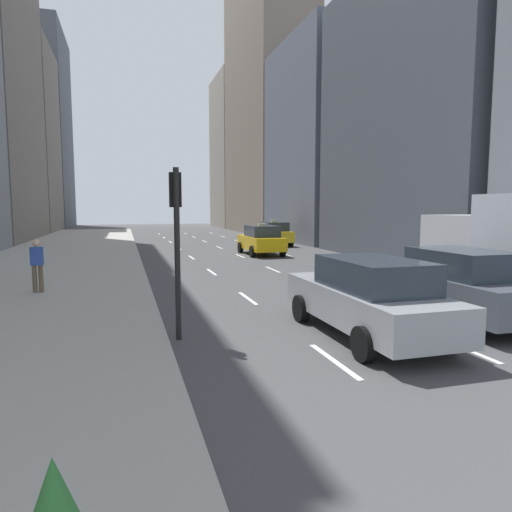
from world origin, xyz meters
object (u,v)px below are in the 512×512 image
Objects in this scene: taxi_second at (261,240)px; sedan_silver_behind at (368,297)px; sedan_black_near at (455,284)px; traffic_light_pole at (176,225)px; taxi_lead at (273,234)px; pedestrian_far_walking at (37,263)px.

taxi_second is 0.90× the size of sedan_silver_behind.
sedan_black_near is 1.30× the size of traffic_light_pole.
taxi_lead is 0.90× the size of sedan_silver_behind.
sedan_silver_behind is at bearing -14.37° from traffic_light_pole.
taxi_lead is 2.67× the size of pedestrian_far_walking.
sedan_black_near is at bearing 13.43° from sedan_silver_behind.
taxi_second is at bearing 90.00° from sedan_black_near.
taxi_second reaches higher than sedan_black_near.
sedan_black_near is 2.88m from sedan_silver_behind.
taxi_lead is 0.94× the size of sedan_black_near.
pedestrian_far_walking is (-7.62, 6.77, 0.19)m from sedan_silver_behind.
sedan_black_near is 6.93m from traffic_light_pole.
sedan_black_near is at bearing -30.35° from pedestrian_far_walking.
taxi_lead is at bearing 82.96° from sedan_black_near.
traffic_light_pole is at bearing -57.48° from pedestrian_far_walking.
sedan_silver_behind is (-5.60, -23.34, -0.01)m from taxi_lead.
traffic_light_pole is (3.67, -5.76, 1.34)m from pedestrian_far_walking.
sedan_black_near is at bearing -2.91° from traffic_light_pole.
sedan_black_near is at bearing -97.04° from taxi_lead.
sedan_silver_behind is (-2.80, -17.19, -0.01)m from taxi_second.
pedestrian_far_walking is at bearing -135.00° from taxi_second.
pedestrian_far_walking is 0.46× the size of traffic_light_pole.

